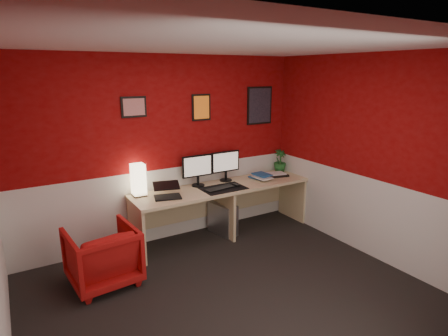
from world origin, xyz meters
TOP-DOWN VIEW (x-y plane):
  - ground at (0.00, 0.00)m, footprint 4.00×3.50m
  - ceiling at (0.00, 0.00)m, footprint 4.00×3.50m
  - wall_back at (0.00, 1.75)m, footprint 4.00×0.01m
  - wall_front at (0.00, -1.75)m, footprint 4.00×0.01m
  - wall_right at (2.00, 0.00)m, footprint 0.01×3.50m
  - wainscot_back at (0.00, 1.75)m, footprint 4.00×0.01m
  - wainscot_left at (-2.00, 0.00)m, footprint 0.01×3.50m
  - wainscot_right at (2.00, 0.00)m, footprint 0.01×3.50m
  - desk at (0.71, 1.41)m, footprint 2.60×0.65m
  - shoji_lamp at (-0.43, 1.61)m, footprint 0.16×0.16m
  - laptop at (-0.15, 1.34)m, footprint 0.38×0.31m
  - monitor_left at (0.41, 1.60)m, footprint 0.45×0.06m
  - monitor_right at (0.88, 1.61)m, footprint 0.45×0.06m
  - desk_mat at (0.65, 1.31)m, footprint 0.60×0.38m
  - keyboard at (0.59, 1.30)m, footprint 0.43×0.19m
  - mouse at (0.85, 1.30)m, footprint 0.08×0.11m
  - book_bottom at (1.27, 1.43)m, footprint 0.27×0.32m
  - book_middle at (1.25, 1.37)m, footprint 0.21×0.29m
  - book_top at (1.29, 1.42)m, footprint 0.22×0.28m
  - zen_tray at (1.66, 1.45)m, footprint 0.39×0.32m
  - potted_plant at (1.87, 1.60)m, footprint 0.21×0.21m
  - pc_tower at (0.73, 1.45)m, footprint 0.28×0.48m
  - armchair at (-1.07, 1.01)m, footprint 0.75×0.77m
  - art_left at (-0.39, 1.74)m, footprint 0.32×0.02m
  - art_center at (0.55, 1.74)m, footprint 0.28×0.02m
  - art_right at (1.54, 1.74)m, footprint 0.44×0.02m

SIDE VIEW (x-z plane):
  - ground at x=0.00m, z-range -0.01..0.01m
  - pc_tower at x=0.73m, z-range 0.00..0.45m
  - armchair at x=-1.07m, z-range 0.00..0.65m
  - desk at x=0.71m, z-range 0.00..0.73m
  - wainscot_back at x=0.00m, z-range 0.00..1.00m
  - wainscot_left at x=-2.00m, z-range 0.00..1.00m
  - wainscot_right at x=2.00m, z-range 0.00..1.00m
  - desk_mat at x=0.65m, z-range 0.73..0.74m
  - book_bottom at x=1.27m, z-range 0.73..0.76m
  - keyboard at x=0.59m, z-range 0.74..0.75m
  - zen_tray at x=1.66m, z-range 0.73..0.76m
  - mouse at x=0.85m, z-range 0.74..0.77m
  - book_middle at x=1.25m, z-range 0.76..0.78m
  - book_top at x=1.29m, z-range 0.78..0.81m
  - laptop at x=-0.15m, z-range 0.73..0.95m
  - potted_plant at x=1.87m, z-range 0.73..1.09m
  - shoji_lamp at x=-0.43m, z-range 0.73..1.13m
  - monitor_left at x=0.41m, z-range 0.73..1.31m
  - monitor_right at x=0.88m, z-range 0.73..1.31m
  - wall_back at x=0.00m, z-range 0.00..2.50m
  - wall_front at x=0.00m, z-range 0.00..2.50m
  - wall_right at x=2.00m, z-range 0.00..2.50m
  - art_right at x=1.54m, z-range 1.50..2.06m
  - art_center at x=0.55m, z-range 1.62..1.98m
  - art_left at x=-0.39m, z-range 1.72..1.98m
  - ceiling at x=0.00m, z-range 2.50..2.50m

